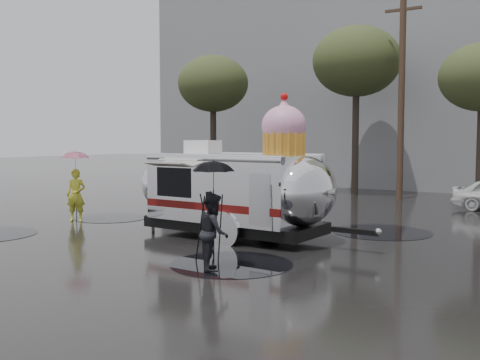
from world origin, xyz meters
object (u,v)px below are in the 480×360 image
Objects in this scene: airstream_trailer at (237,187)px; person_left at (76,195)px; person_right at (214,232)px; tripod at (209,219)px.

airstream_trailer is 4.27× the size of person_left.
person_left is 1.08× the size of person_right.
person_left is at bearing 145.14° from tripod.
person_left reaches higher than person_right.
person_left reaches higher than tripod.
airstream_trailer is 4.62× the size of person_right.
tripod is (-0.65, 0.73, 0.12)m from person_right.
airstream_trailer is at bearing -24.29° from person_left.
person_left is 1.11× the size of tripod.
person_right is (1.74, -3.47, -0.59)m from airstream_trailer.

